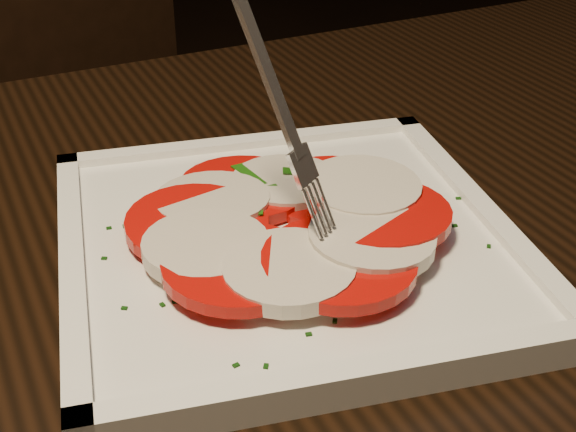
{
  "coord_description": "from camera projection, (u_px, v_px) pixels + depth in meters",
  "views": [
    {
      "loc": [
        -0.28,
        -0.6,
        1.05
      ],
      "look_at": [
        -0.1,
        -0.19,
        0.78
      ],
      "focal_mm": 50.0,
      "sensor_mm": 36.0,
      "label": 1
    }
  ],
  "objects": [
    {
      "name": "table",
      "position": [
        306.0,
        366.0,
        0.58
      ],
      "size": [
        1.22,
        0.83,
        0.75
      ],
      "rotation": [
        0.0,
        0.0,
        0.02
      ],
      "color": "black",
      "rests_on": "ground"
    },
    {
      "name": "plate",
      "position": [
        288.0,
        245.0,
        0.53
      ],
      "size": [
        0.34,
        0.34,
        0.01
      ],
      "primitive_type": "cube",
      "rotation": [
        0.0,
        0.0,
        -0.17
      ],
      "color": "white",
      "rests_on": "table"
    },
    {
      "name": "chair",
      "position": [
        110.0,
        151.0,
        1.14
      ],
      "size": [
        0.56,
        0.56,
        0.93
      ],
      "rotation": [
        0.0,
        0.0,
        0.43
      ],
      "color": "black",
      "rests_on": "ground"
    },
    {
      "name": "fork",
      "position": [
        260.0,
        89.0,
        0.46
      ],
      "size": [
        0.07,
        0.08,
        0.16
      ],
      "primitive_type": null,
      "rotation": [
        0.0,
        0.0,
        0.6
      ],
      "color": "white",
      "rests_on": "caprese_salad"
    },
    {
      "name": "caprese_salad",
      "position": [
        288.0,
        221.0,
        0.52
      ],
      "size": [
        0.25,
        0.23,
        0.03
      ],
      "color": "#C20504",
      "rests_on": "plate"
    }
  ]
}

